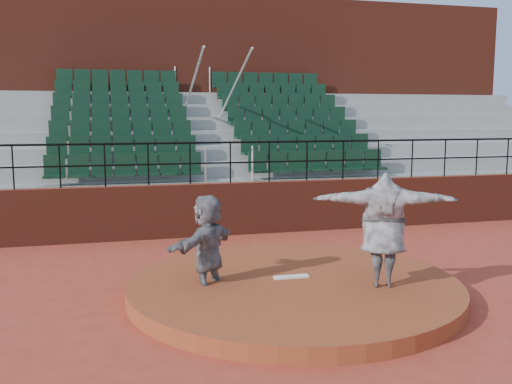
% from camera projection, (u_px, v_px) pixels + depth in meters
% --- Properties ---
extents(ground, '(90.00, 90.00, 0.00)m').
position_uv_depth(ground, '(294.00, 295.00, 9.51)').
color(ground, '#A33624').
rests_on(ground, ground).
extents(pitchers_mound, '(5.50, 5.50, 0.25)m').
position_uv_depth(pitchers_mound, '(294.00, 287.00, 9.50)').
color(pitchers_mound, brown).
rests_on(pitchers_mound, ground).
extents(pitching_rubber, '(0.60, 0.15, 0.03)m').
position_uv_depth(pitching_rubber, '(291.00, 277.00, 9.62)').
color(pitching_rubber, white).
rests_on(pitching_rubber, pitchers_mound).
extents(boundary_wall, '(24.00, 0.30, 1.30)m').
position_uv_depth(boundary_wall, '(231.00, 209.00, 14.22)').
color(boundary_wall, maroon).
rests_on(boundary_wall, ground).
extents(wall_railing, '(24.04, 0.05, 1.03)m').
position_uv_depth(wall_railing, '(230.00, 153.00, 14.03)').
color(wall_railing, black).
rests_on(wall_railing, boundary_wall).
extents(seating_deck, '(24.00, 5.97, 4.63)m').
position_uv_depth(seating_deck, '(206.00, 164.00, 17.60)').
color(seating_deck, gray).
rests_on(seating_deck, ground).
extents(press_box_facade, '(24.00, 3.00, 7.10)m').
position_uv_depth(press_box_facade, '(187.00, 99.00, 21.11)').
color(press_box_facade, maroon).
rests_on(press_box_facade, ground).
extents(pitcher, '(2.33, 1.34, 1.84)m').
position_uv_depth(pitcher, '(384.00, 230.00, 9.05)').
color(pitcher, black).
rests_on(pitcher, pitchers_mound).
extents(fielder, '(1.49, 1.46, 1.71)m').
position_uv_depth(fielder, '(208.00, 246.00, 9.29)').
color(fielder, black).
rests_on(fielder, ground).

